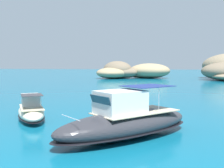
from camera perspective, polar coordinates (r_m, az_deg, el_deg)
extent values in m
ellipsoid|color=#9E8966|center=(88.59, 7.89, 2.78)|extent=(15.89, 14.23, 4.76)
ellipsoid|color=#756651|center=(87.53, 1.81, 2.50)|extent=(14.25, 12.86, 3.84)
ellipsoid|color=#756651|center=(87.58, 1.13, 3.05)|extent=(13.44, 13.65, 5.51)
ellipsoid|color=#9E8966|center=(85.70, 0.07, 2.35)|extent=(12.09, 13.10, 3.51)
ellipsoid|color=#84755B|center=(89.05, 6.28, 2.01)|extent=(9.23, 8.02, 2.29)
ellipsoid|color=beige|center=(24.80, -16.65, -5.69)|extent=(5.40, 7.22, 1.21)
ellipsoid|color=black|center=(24.85, -16.64, -6.31)|extent=(5.51, 7.36, 0.14)
cube|color=#C6B793|center=(24.19, -16.59, -4.71)|extent=(3.53, 4.29, 0.06)
cube|color=silver|center=(25.00, -16.76, -3.20)|extent=(2.29, 2.47, 0.99)
cube|color=#2D4756|center=(25.99, -16.93, -2.70)|extent=(1.32, 0.90, 0.53)
cylinder|color=silver|center=(27.43, -17.10, -3.27)|extent=(1.31, 0.78, 0.04)
cube|color=#333338|center=(23.34, -16.52, -2.22)|extent=(2.51, 2.68, 0.04)
cylinder|color=silver|center=(23.37, -18.32, -3.66)|extent=(0.03, 0.03, 1.14)
cylinder|color=silver|center=(23.47, -14.67, -3.54)|extent=(0.03, 0.03, 1.14)
ellipsoid|color=#2D2D33|center=(17.91, 3.08, -8.47)|extent=(9.58, 9.62, 1.78)
ellipsoid|color=black|center=(18.00, 3.07, -9.71)|extent=(9.77, 9.81, 0.21)
cube|color=#C6B793|center=(18.25, 5.01, -5.82)|extent=(5.93, 5.95, 0.06)
cube|color=silver|center=(17.31, 1.76, -3.81)|extent=(3.62, 3.62, 1.46)
cube|color=#2D4756|center=(16.43, -2.34, -3.74)|extent=(1.67, 1.66, 0.77)
cylinder|color=silver|center=(15.52, -8.75, -7.00)|extent=(1.58, 1.57, 0.04)
cube|color=navy|center=(18.73, 7.46, -0.42)|extent=(3.94, 3.94, 0.04)
cylinder|color=silver|center=(18.04, 9.83, -3.30)|extent=(0.03, 0.03, 1.67)
cylinder|color=silver|center=(19.62, 5.23, -2.63)|extent=(0.03, 0.03, 1.67)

